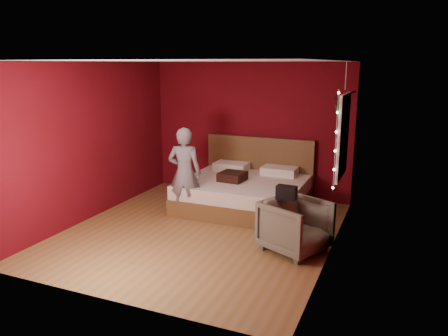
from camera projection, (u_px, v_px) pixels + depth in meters
floor at (201, 231)px, 6.85m from camera, size 4.50×4.50×0.00m
room_walls at (199, 125)px, 6.46m from camera, size 4.04×4.54×2.62m
window at (343, 136)px, 6.57m from camera, size 0.05×0.97×1.27m
fairy_lights at (336, 142)px, 6.11m from camera, size 0.04×0.04×1.45m
bed at (246, 191)px, 7.94m from camera, size 2.15×1.82×1.18m
person at (185, 173)px, 7.32m from camera, size 0.63×0.49×1.55m
armchair at (295, 226)px, 6.05m from camera, size 1.07×1.05×0.74m
handbag at (286, 193)px, 5.99m from camera, size 0.28×0.15×0.20m
throw_pillow at (232, 176)px, 7.74m from camera, size 0.46×0.46×0.15m
hanging_plant at (344, 103)px, 7.01m from camera, size 0.47×0.43×0.87m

